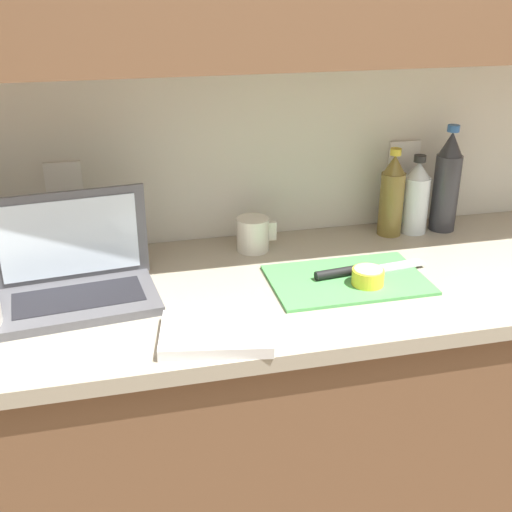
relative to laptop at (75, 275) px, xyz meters
name	(u,v)px	position (x,y,z in m)	size (l,w,h in m)	color
counter_unit	(389,419)	(0.78, -0.03, -0.51)	(2.33, 0.62, 0.94)	brown
laptop	(75,275)	(0.00, 0.00, 0.00)	(0.36, 0.25, 0.23)	#515156
cutting_board	(347,280)	(0.62, -0.07, -0.05)	(0.36, 0.24, 0.01)	#4C9E51
knife	(352,271)	(0.64, -0.05, -0.04)	(0.29, 0.06, 0.02)	silver
lemon_half_cut	(368,277)	(0.65, -0.10, -0.03)	(0.07, 0.07, 0.04)	yellow
bottle_green_soda	(447,183)	(1.00, 0.19, 0.08)	(0.07, 0.07, 0.30)	#333338
bottle_oil_tall	(416,198)	(0.91, 0.19, 0.04)	(0.07, 0.07, 0.22)	silver
bottle_water_clear	(392,196)	(0.84, 0.19, 0.06)	(0.07, 0.07, 0.24)	olive
measuring_cup	(253,234)	(0.45, 0.17, -0.01)	(0.10, 0.08, 0.09)	silver
dish_towel	(216,333)	(0.27, -0.25, -0.04)	(0.22, 0.16, 0.02)	white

